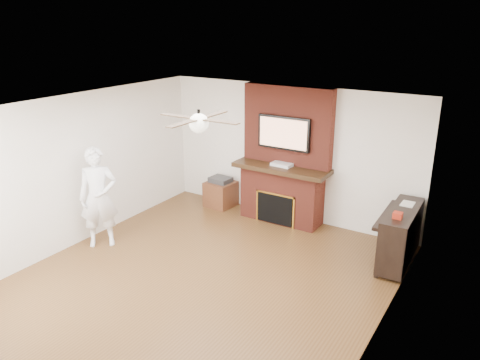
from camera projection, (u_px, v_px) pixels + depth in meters
The scene contains 13 objects.
room_shell at pixel (201, 199), 6.45m from camera, with size 5.36×5.86×2.86m.
fireplace at pixel (284, 169), 8.58m from camera, with size 1.78×0.64×2.50m.
tv at pixel (284, 133), 8.31m from camera, with size 1.00×0.08×0.60m.
ceiling_fan at pixel (199, 122), 6.09m from camera, with size 1.21×1.21×0.31m.
person at pixel (98, 197), 7.64m from camera, with size 0.62×0.41×1.69m, color white.
side_table at pixel (221, 193), 9.44m from camera, with size 0.56×0.56×0.61m.
piano at pixel (400, 235), 7.17m from camera, with size 0.54×1.36×0.97m.
cable_box at pixel (282, 165), 8.46m from camera, with size 0.37×0.21×0.05m, color silver.
candle_orange at pixel (270, 218), 8.79m from camera, with size 0.08×0.08×0.11m, color #DB5919.
candle_green at pixel (273, 220), 8.74m from camera, with size 0.07×0.07×0.08m, color #3D6F2C.
candle_cream at pixel (278, 220), 8.71m from camera, with size 0.08×0.08×0.10m, color beige.
candle_blue at pixel (285, 223), 8.62m from camera, with size 0.06×0.06×0.08m, color teal.
candle_orange_extra at pixel (270, 218), 8.79m from camera, with size 0.08×0.08×0.11m, color #DA1973.
Camera 1 is at (3.61, -4.82, 3.63)m, focal length 35.00 mm.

